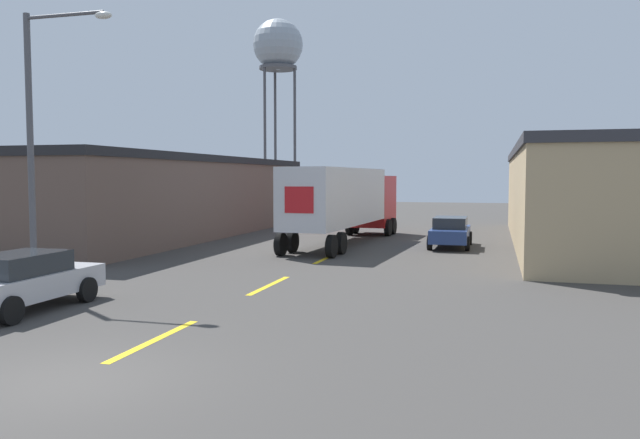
% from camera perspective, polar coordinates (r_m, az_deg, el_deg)
% --- Properties ---
extents(ground_plane, '(160.00, 160.00, 0.00)m').
position_cam_1_polar(ground_plane, '(11.83, -22.08, -13.59)').
color(ground_plane, '#3D3A38').
extents(road_centerline, '(0.20, 17.71, 0.01)m').
position_cam_1_polar(road_centerline, '(20.35, -4.66, -6.02)').
color(road_centerline, gold).
rests_on(road_centerline, ground_plane).
extents(warehouse_left, '(10.05, 26.81, 4.74)m').
position_cam_1_polar(warehouse_left, '(39.12, -14.88, 2.09)').
color(warehouse_left, brown).
rests_on(warehouse_left, ground_plane).
extents(warehouse_right, '(10.26, 26.02, 5.04)m').
position_cam_1_polar(warehouse_right, '(35.40, 25.47, 1.92)').
color(warehouse_right, tan).
rests_on(warehouse_right, ground_plane).
extents(semi_truck, '(3.51, 14.07, 3.96)m').
position_cam_1_polar(semi_truck, '(33.09, 2.45, 1.93)').
color(semi_truck, '#B21919').
rests_on(semi_truck, ground_plane).
extents(parked_car_right_far, '(1.99, 4.63, 1.53)m').
position_cam_1_polar(parked_car_right_far, '(31.84, 11.84, -1.06)').
color(parked_car_right_far, navy).
rests_on(parked_car_right_far, ground_plane).
extents(parked_car_left_near, '(1.99, 4.63, 1.53)m').
position_cam_1_polar(parked_car_left_near, '(18.12, -25.59, -5.05)').
color(parked_car_left_near, '#B2B2B7').
rests_on(parked_car_left_near, ground_plane).
extents(water_tower, '(5.09, 5.09, 19.58)m').
position_cam_1_polar(water_tower, '(66.01, -3.86, 15.41)').
color(water_tower, '#47474C').
rests_on(water_tower, ground_plane).
extents(street_lamp, '(3.13, 0.32, 8.59)m').
position_cam_1_polar(street_lamp, '(21.58, -24.24, 7.56)').
color(street_lamp, '#4C4C51').
rests_on(street_lamp, ground_plane).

